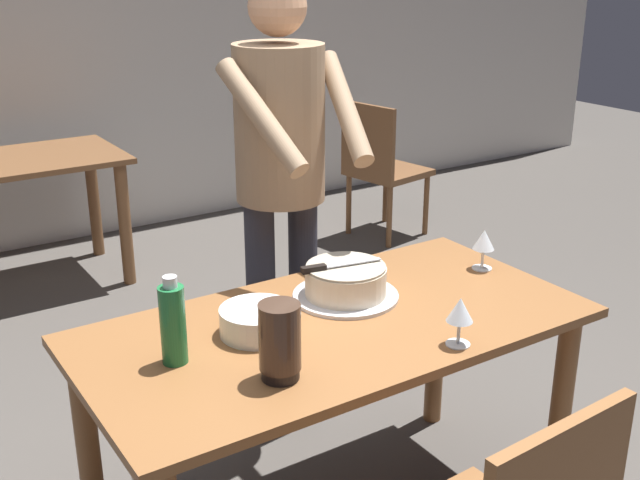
{
  "coord_description": "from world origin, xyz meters",
  "views": [
    {
      "loc": [
        -1.2,
        -1.76,
        1.79
      ],
      "look_at": [
        0.12,
        0.28,
        0.9
      ],
      "focal_mm": 44.2,
      "sensor_mm": 36.0,
      "label": 1
    }
  ],
  "objects_px": {
    "cake_knife": "(325,267)",
    "wine_glass_near": "(484,241)",
    "plate_stack": "(257,321)",
    "background_table": "(30,186)",
    "wine_glass_far": "(460,312)",
    "background_chair_0": "(381,165)",
    "hurricane_lamp": "(280,341)",
    "person_cutting_cake": "(281,166)",
    "cake_on_platter": "(346,283)",
    "water_bottle": "(173,323)",
    "main_dining_table": "(336,357)"
  },
  "relations": [
    {
      "from": "cake_knife",
      "to": "wine_glass_near",
      "type": "height_order",
      "value": "wine_glass_near"
    },
    {
      "from": "plate_stack",
      "to": "background_table",
      "type": "xyz_separation_m",
      "value": [
        -0.04,
        2.55,
        -0.21
      ]
    },
    {
      "from": "wine_glass_far",
      "to": "background_chair_0",
      "type": "height_order",
      "value": "background_chair_0"
    },
    {
      "from": "hurricane_lamp",
      "to": "person_cutting_cake",
      "type": "xyz_separation_m",
      "value": [
        0.47,
        0.79,
        0.22
      ]
    },
    {
      "from": "cake_on_platter",
      "to": "wine_glass_near",
      "type": "bearing_deg",
      "value": -6.43
    },
    {
      "from": "cake_knife",
      "to": "background_chair_0",
      "type": "distance_m",
      "value": 2.73
    },
    {
      "from": "cake_knife",
      "to": "hurricane_lamp",
      "type": "xyz_separation_m",
      "value": [
        -0.36,
        -0.34,
        -0.01
      ]
    },
    {
      "from": "cake_knife",
      "to": "wine_glass_far",
      "type": "xyz_separation_m",
      "value": [
        0.15,
        -0.45,
        -0.01
      ]
    },
    {
      "from": "wine_glass_near",
      "to": "cake_on_platter",
      "type": "bearing_deg",
      "value": 173.57
    },
    {
      "from": "wine_glass_far",
      "to": "water_bottle",
      "type": "distance_m",
      "value": 0.79
    },
    {
      "from": "water_bottle",
      "to": "hurricane_lamp",
      "type": "distance_m",
      "value": 0.3
    },
    {
      "from": "person_cutting_cake",
      "to": "background_chair_0",
      "type": "bearing_deg",
      "value": 43.56
    },
    {
      "from": "water_bottle",
      "to": "background_chair_0",
      "type": "relative_size",
      "value": 0.28
    },
    {
      "from": "main_dining_table",
      "to": "cake_on_platter",
      "type": "relative_size",
      "value": 4.51
    },
    {
      "from": "cake_on_platter",
      "to": "water_bottle",
      "type": "height_order",
      "value": "water_bottle"
    },
    {
      "from": "cake_on_platter",
      "to": "hurricane_lamp",
      "type": "distance_m",
      "value": 0.54
    },
    {
      "from": "person_cutting_cake",
      "to": "background_table",
      "type": "xyz_separation_m",
      "value": [
        -0.44,
        2.01,
        -0.5
      ]
    },
    {
      "from": "plate_stack",
      "to": "water_bottle",
      "type": "distance_m",
      "value": 0.28
    },
    {
      "from": "main_dining_table",
      "to": "water_bottle",
      "type": "height_order",
      "value": "water_bottle"
    },
    {
      "from": "person_cutting_cake",
      "to": "background_chair_0",
      "type": "height_order",
      "value": "person_cutting_cake"
    },
    {
      "from": "main_dining_table",
      "to": "person_cutting_cake",
      "type": "relative_size",
      "value": 0.89
    },
    {
      "from": "cake_on_platter",
      "to": "wine_glass_far",
      "type": "distance_m",
      "value": 0.45
    },
    {
      "from": "plate_stack",
      "to": "wine_glass_near",
      "type": "distance_m",
      "value": 0.9
    },
    {
      "from": "cake_on_platter",
      "to": "wine_glass_near",
      "type": "distance_m",
      "value": 0.54
    },
    {
      "from": "water_bottle",
      "to": "person_cutting_cake",
      "type": "relative_size",
      "value": 0.15
    },
    {
      "from": "main_dining_table",
      "to": "background_table",
      "type": "bearing_deg",
      "value": 95.93
    },
    {
      "from": "background_chair_0",
      "to": "cake_on_platter",
      "type": "bearing_deg",
      "value": -129.76
    },
    {
      "from": "cake_on_platter",
      "to": "background_chair_0",
      "type": "distance_m",
      "value": 2.68
    },
    {
      "from": "main_dining_table",
      "to": "background_table",
      "type": "distance_m",
      "value": 2.62
    },
    {
      "from": "main_dining_table",
      "to": "hurricane_lamp",
      "type": "relative_size",
      "value": 7.3
    },
    {
      "from": "background_chair_0",
      "to": "water_bottle",
      "type": "bearing_deg",
      "value": -137.39
    },
    {
      "from": "hurricane_lamp",
      "to": "plate_stack",
      "type": "bearing_deg",
      "value": 74.13
    },
    {
      "from": "wine_glass_far",
      "to": "background_chair_0",
      "type": "distance_m",
      "value": 2.99
    },
    {
      "from": "plate_stack",
      "to": "background_chair_0",
      "type": "bearing_deg",
      "value": 45.75
    },
    {
      "from": "cake_knife",
      "to": "wine_glass_near",
      "type": "xyz_separation_m",
      "value": [
        0.61,
        -0.07,
        -0.01
      ]
    },
    {
      "from": "water_bottle",
      "to": "cake_on_platter",
      "type": "bearing_deg",
      "value": 8.63
    },
    {
      "from": "wine_glass_far",
      "to": "background_table",
      "type": "bearing_deg",
      "value": 99.28
    },
    {
      "from": "cake_knife",
      "to": "person_cutting_cake",
      "type": "bearing_deg",
      "value": 75.98
    },
    {
      "from": "wine_glass_near",
      "to": "main_dining_table",
      "type": "bearing_deg",
      "value": -174.2
    },
    {
      "from": "background_chair_0",
      "to": "cake_knife",
      "type": "bearing_deg",
      "value": -131.09
    },
    {
      "from": "wine_glass_near",
      "to": "wine_glass_far",
      "type": "xyz_separation_m",
      "value": [
        -0.46,
        -0.38,
        0.0
      ]
    },
    {
      "from": "wine_glass_far",
      "to": "person_cutting_cake",
      "type": "xyz_separation_m",
      "value": [
        -0.04,
        0.91,
        0.22
      ]
    },
    {
      "from": "person_cutting_cake",
      "to": "background_chair_0",
      "type": "relative_size",
      "value": 1.91
    },
    {
      "from": "cake_on_platter",
      "to": "background_chair_0",
      "type": "xyz_separation_m",
      "value": [
        1.7,
        2.05,
        -0.31
      ]
    },
    {
      "from": "cake_knife",
      "to": "wine_glass_near",
      "type": "distance_m",
      "value": 0.61
    },
    {
      "from": "wine_glass_near",
      "to": "background_chair_0",
      "type": "bearing_deg",
      "value": 61.06
    },
    {
      "from": "background_chair_0",
      "to": "plate_stack",
      "type": "bearing_deg",
      "value": -134.25
    },
    {
      "from": "plate_stack",
      "to": "wine_glass_near",
      "type": "bearing_deg",
      "value": 0.52
    },
    {
      "from": "wine_glass_near",
      "to": "plate_stack",
      "type": "bearing_deg",
      "value": -179.48
    },
    {
      "from": "water_bottle",
      "to": "background_chair_0",
      "type": "height_order",
      "value": "water_bottle"
    }
  ]
}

